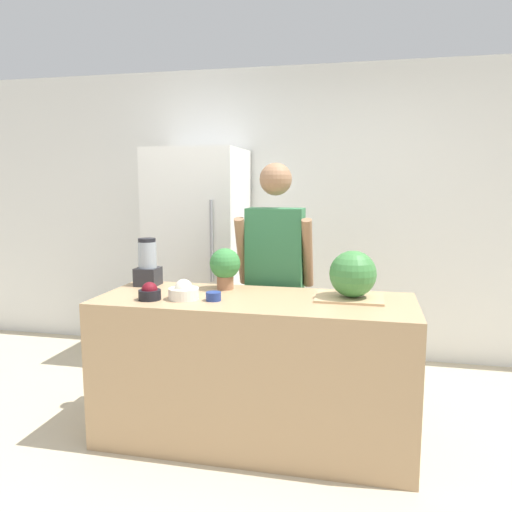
{
  "coord_description": "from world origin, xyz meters",
  "views": [
    {
      "loc": [
        0.64,
        -2.49,
        1.58
      ],
      "look_at": [
        0.0,
        0.4,
        1.14
      ],
      "focal_mm": 35.0,
      "sensor_mm": 36.0,
      "label": 1
    }
  ],
  "objects": [
    {
      "name": "blender",
      "position": [
        -0.79,
        0.58,
        1.04
      ],
      "size": [
        0.15,
        0.15,
        0.32
      ],
      "color": "#28282D",
      "rests_on": "counter_island"
    },
    {
      "name": "refrigerator",
      "position": [
        -0.79,
        1.65,
        0.93
      ],
      "size": [
        0.77,
        0.73,
        1.87
      ],
      "color": "white",
      "rests_on": "ground_plane"
    },
    {
      "name": "wall_back",
      "position": [
        0.0,
        2.05,
        1.3
      ],
      "size": [
        8.0,
        0.06,
        2.6
      ],
      "color": "white",
      "rests_on": "ground_plane"
    },
    {
      "name": "person",
      "position": [
        0.02,
        0.9,
        0.89
      ],
      "size": [
        0.53,
        0.27,
        1.72
      ],
      "color": "gray",
      "rests_on": "ground_plane"
    },
    {
      "name": "bowl_cream",
      "position": [
        -0.41,
        0.24,
        0.94
      ],
      "size": [
        0.18,
        0.18,
        0.12
      ],
      "color": "white",
      "rests_on": "counter_island"
    },
    {
      "name": "cutting_board",
      "position": [
        0.56,
        0.46,
        0.9
      ],
      "size": [
        0.4,
        0.3,
        0.01
      ],
      "color": "tan",
      "rests_on": "counter_island"
    },
    {
      "name": "bowl_cherries",
      "position": [
        -0.6,
        0.18,
        0.94
      ],
      "size": [
        0.13,
        0.13,
        0.11
      ],
      "color": "black",
      "rests_on": "counter_island"
    },
    {
      "name": "bowl_small_blue",
      "position": [
        -0.22,
        0.25,
        0.92
      ],
      "size": [
        0.09,
        0.09,
        0.05
      ],
      "color": "navy",
      "rests_on": "counter_island"
    },
    {
      "name": "counter_island",
      "position": [
        0.0,
        0.36,
        0.45
      ],
      "size": [
        1.89,
        0.72,
        0.89
      ],
      "color": "tan",
      "rests_on": "ground_plane"
    },
    {
      "name": "ground_plane",
      "position": [
        0.0,
        0.0,
        0.0
      ],
      "size": [
        14.0,
        14.0,
        0.0
      ],
      "primitive_type": "plane",
      "color": "beige"
    },
    {
      "name": "watermelon",
      "position": [
        0.57,
        0.46,
        1.05
      ],
      "size": [
        0.28,
        0.28,
        0.28
      ],
      "color": "#3D7F3D",
      "rests_on": "cutting_board"
    },
    {
      "name": "potted_plant",
      "position": [
        -0.24,
        0.57,
        1.05
      ],
      "size": [
        0.2,
        0.2,
        0.27
      ],
      "color": "#996647",
      "rests_on": "counter_island"
    }
  ]
}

